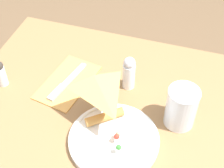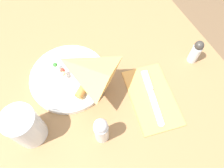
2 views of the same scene
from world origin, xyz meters
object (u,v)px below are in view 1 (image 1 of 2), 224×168
object	(u,v)px
milk_glass	(181,108)
napkin_folded	(68,82)
pepper_shaker	(1,73)
salt_shaker	(129,73)
butter_knife	(66,83)
plate_pizza	(114,139)

from	to	relation	value
milk_glass	napkin_folded	xyz separation A→B (m)	(0.05, 0.34, -0.05)
milk_glass	pepper_shaker	bearing A→B (deg)	91.70
napkin_folded	salt_shaker	xyz separation A→B (m)	(0.04, -0.18, 0.05)
butter_knife	pepper_shaker	xyz separation A→B (m)	(-0.05, 0.18, 0.04)
milk_glass	butter_knife	bearing A→B (deg)	83.76
plate_pizza	napkin_folded	bearing A→B (deg)	50.30
plate_pizza	pepper_shaker	size ratio (longest dim) A/B	2.69
napkin_folded	plate_pizza	bearing A→B (deg)	-129.70
butter_knife	pepper_shaker	bearing A→B (deg)	119.87
napkin_folded	salt_shaker	distance (m)	0.19
butter_knife	pepper_shaker	world-z (taller)	pepper_shaker
butter_knife	pepper_shaker	size ratio (longest dim) A/B	2.06
pepper_shaker	plate_pizza	bearing A→B (deg)	-104.98
plate_pizza	salt_shaker	bearing A→B (deg)	5.09
napkin_folded	pepper_shaker	world-z (taller)	pepper_shaker
milk_glass	butter_knife	world-z (taller)	milk_glass
napkin_folded	butter_knife	bearing A→B (deg)	166.60
milk_glass	salt_shaker	xyz separation A→B (m)	(0.09, 0.16, 0.00)
milk_glass	salt_shaker	bearing A→B (deg)	62.05
milk_glass	pepper_shaker	distance (m)	0.52
plate_pizza	butter_knife	xyz separation A→B (m)	(0.15, 0.20, -0.01)
napkin_folded	butter_knife	world-z (taller)	butter_knife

